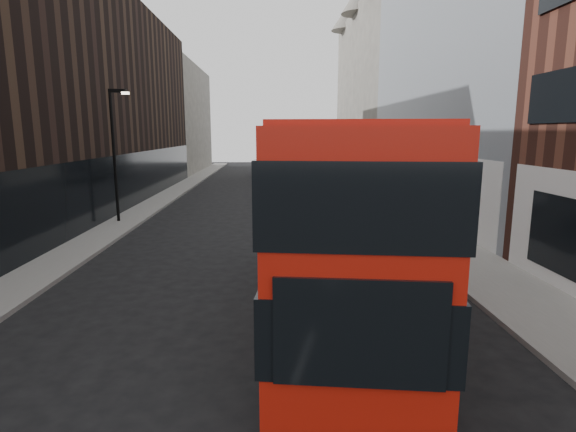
{
  "coord_description": "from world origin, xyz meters",
  "views": [
    {
      "loc": [
        0.16,
        -6.42,
        4.91
      ],
      "look_at": [
        0.6,
        6.5,
        2.5
      ],
      "focal_mm": 28.0,
      "sensor_mm": 36.0,
      "label": 1
    }
  ],
  "objects": [
    {
      "name": "street_lamp",
      "position": [
        -8.22,
        18.0,
        4.18
      ],
      "size": [
        1.06,
        0.22,
        7.0
      ],
      "color": "black",
      "rests_on": "sidewalk_left"
    },
    {
      "name": "building_modern_block",
      "position": [
        11.47,
        21.0,
        9.9
      ],
      "size": [
        5.03,
        22.0,
        20.0
      ],
      "color": "#A5ABB0",
      "rests_on": "ground"
    },
    {
      "name": "car_a",
      "position": [
        2.45,
        13.65,
        0.64
      ],
      "size": [
        1.99,
        3.93,
        1.28
      ],
      "primitive_type": "imported",
      "rotation": [
        0.0,
        0.0,
        -0.13
      ],
      "color": "black",
      "rests_on": "ground"
    },
    {
      "name": "building_left_far",
      "position": [
        -11.5,
        52.0,
        6.5
      ],
      "size": [
        5.0,
        20.0,
        13.0
      ],
      "primitive_type": "cube",
      "color": "#68635B",
      "rests_on": "ground"
    },
    {
      "name": "grey_bus",
      "position": [
        0.8,
        42.67,
        2.03
      ],
      "size": [
        3.08,
        11.81,
        3.78
      ],
      "rotation": [
        0.0,
        0.0,
        0.03
      ],
      "color": "black",
      "rests_on": "ground"
    },
    {
      "name": "sidewalk_left",
      "position": [
        -8.0,
        25.0,
        0.07
      ],
      "size": [
        2.0,
        80.0,
        0.15
      ],
      "primitive_type": "cube",
      "color": "slate",
      "rests_on": "ground"
    },
    {
      "name": "building_left_mid",
      "position": [
        -11.5,
        30.0,
        7.0
      ],
      "size": [
        5.0,
        24.0,
        14.0
      ],
      "primitive_type": "cube",
      "color": "black",
      "rests_on": "ground"
    },
    {
      "name": "car_b",
      "position": [
        0.79,
        23.33,
        0.64
      ],
      "size": [
        1.6,
        3.95,
        1.27
      ],
      "primitive_type": "imported",
      "rotation": [
        0.0,
        0.0,
        -0.07
      ],
      "color": "#95979D",
      "rests_on": "ground"
    },
    {
      "name": "car_c",
      "position": [
        4.21,
        27.1,
        0.7
      ],
      "size": [
        2.26,
        4.95,
        1.4
      ],
      "primitive_type": "imported",
      "rotation": [
        0.0,
        0.0,
        0.06
      ],
      "color": "black",
      "rests_on": "ground"
    },
    {
      "name": "building_victorian",
      "position": [
        11.38,
        44.0,
        9.66
      ],
      "size": [
        6.5,
        24.0,
        21.0
      ],
      "color": "#68635B",
      "rests_on": "ground"
    },
    {
      "name": "red_bus",
      "position": [
        2.11,
        5.58,
        2.83
      ],
      "size": [
        4.47,
        12.84,
        5.09
      ],
      "rotation": [
        0.0,
        0.0,
        -0.12
      ],
      "color": "#B6160B",
      "rests_on": "ground"
    },
    {
      "name": "sidewalk_right",
      "position": [
        7.5,
        25.0,
        0.07
      ],
      "size": [
        3.0,
        80.0,
        0.15
      ],
      "primitive_type": "cube",
      "color": "slate",
      "rests_on": "ground"
    }
  ]
}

